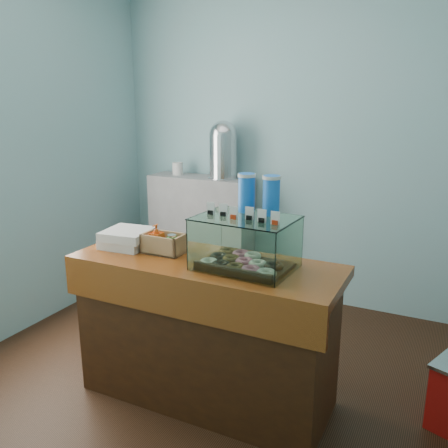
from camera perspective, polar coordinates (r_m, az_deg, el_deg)
The scene contains 8 objects.
ground at distance 3.37m, azimuth 0.03°, elevation -17.73°, with size 3.50×3.50×0.00m, color black.
room_shell at distance 2.83m, azimuth 0.58°, elevation 12.64°, with size 3.54×3.04×2.82m.
counter at distance 2.94m, azimuth -2.21°, elevation -12.61°, with size 1.60×0.60×0.90m.
back_shelf at distance 4.60m, azimuth -2.76°, elevation -1.07°, with size 1.00×0.32×1.10m, color gray.
display_case at distance 2.63m, azimuth 2.84°, elevation -1.66°, with size 0.55×0.42×0.51m.
condiment_crate at distance 2.92m, azimuth -7.39°, elevation -2.27°, with size 0.25×0.15×0.17m.
pastry_boxes at distance 3.08m, azimuth -11.52°, elevation -1.67°, with size 0.31×0.31×0.11m.
coffee_urn at distance 4.34m, azimuth -0.07°, elevation 9.07°, with size 0.28×0.28×0.52m.
Camera 1 is at (1.25, -2.54, 1.82)m, focal length 38.00 mm.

